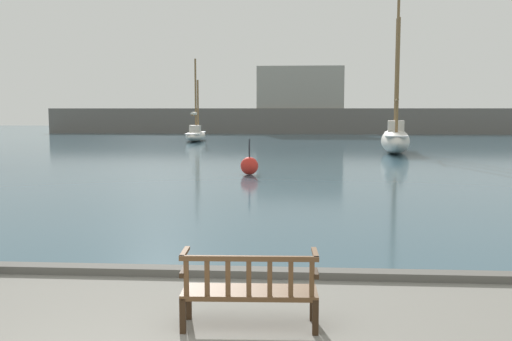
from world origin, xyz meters
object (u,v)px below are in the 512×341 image
(park_bench, at_px, (250,289))
(channel_buoy, at_px, (249,166))
(sailboat_distant_harbor, at_px, (395,137))
(sailboat_mid_port, at_px, (196,134))

(park_bench, xyz_separation_m, channel_buoy, (-1.23, 15.31, -0.04))
(park_bench, relative_size, channel_buoy, 1.17)
(sailboat_distant_harbor, height_order, channel_buoy, sailboat_distant_harbor)
(sailboat_mid_port, bearing_deg, park_bench, -79.15)
(park_bench, relative_size, sailboat_distant_harbor, 0.17)
(sailboat_mid_port, relative_size, channel_buoy, 4.72)
(park_bench, bearing_deg, channel_buoy, 94.60)
(sailboat_mid_port, height_order, sailboat_distant_harbor, sailboat_distant_harbor)
(sailboat_distant_harbor, distance_m, channel_buoy, 14.15)
(park_bench, distance_m, sailboat_mid_port, 39.50)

